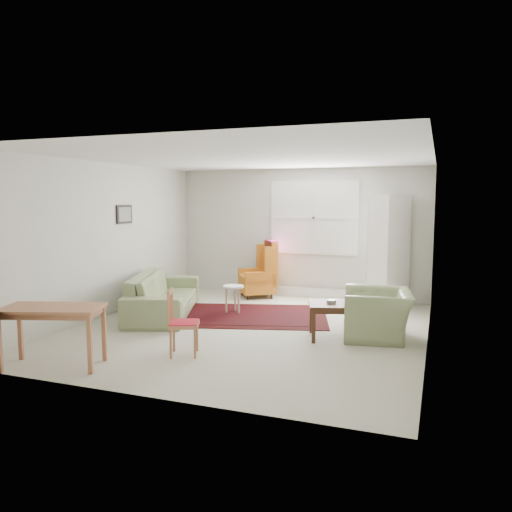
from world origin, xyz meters
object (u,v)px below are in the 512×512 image
(coffee_table, at_px, (331,320))
(desk_chair, at_px, (184,322))
(stool, at_px, (233,299))
(sofa, at_px, (164,286))
(armchair, at_px, (377,309))
(desk, at_px, (53,337))
(wingback_chair, at_px, (257,269))
(cabinet, at_px, (389,251))

(coffee_table, distance_m, desk_chair, 2.06)
(stool, bearing_deg, desk_chair, -82.00)
(sofa, bearing_deg, armchair, -113.93)
(desk_chair, bearing_deg, sofa, 14.45)
(armchair, bearing_deg, desk, -61.80)
(wingback_chair, bearing_deg, desk, -44.16)
(desk, bearing_deg, armchair, 37.26)
(sofa, distance_m, wingback_chair, 2.13)
(sofa, xyz_separation_m, wingback_chair, (0.95, 1.90, 0.09))
(wingback_chair, xyz_separation_m, desk_chair, (0.43, -3.75, -0.15))
(armchair, distance_m, cabinet, 2.26)
(cabinet, distance_m, desk, 5.75)
(desk, bearing_deg, cabinet, 55.34)
(coffee_table, bearing_deg, desk_chair, -138.39)
(desk_chair, bearing_deg, desk, 104.61)
(stool, height_order, desk, desk)
(sofa, height_order, stool, sofa)
(wingback_chair, bearing_deg, armchair, 15.39)
(wingback_chair, bearing_deg, sofa, -61.56)
(armchair, bearing_deg, stool, -114.99)
(armchair, distance_m, stool, 2.56)
(coffee_table, height_order, stool, coffee_table)
(cabinet, distance_m, desk_chair, 4.37)
(cabinet, bearing_deg, armchair, -63.66)
(armchair, distance_m, desk, 4.17)
(stool, bearing_deg, cabinet, 31.72)
(armchair, relative_size, stool, 2.16)
(desk_chair, bearing_deg, wingback_chair, -15.77)
(sofa, height_order, desk, sofa)
(armchair, height_order, desk_chair, desk_chair)
(coffee_table, bearing_deg, cabinet, 77.92)
(armchair, height_order, coffee_table, armchair)
(sofa, relative_size, desk_chair, 2.84)
(desk_chair, bearing_deg, stool, -14.32)
(wingback_chair, height_order, stool, wingback_chair)
(wingback_chair, bearing_deg, coffee_table, 4.61)
(sofa, height_order, desk_chair, sofa)
(stool, distance_m, desk, 3.34)
(coffee_table, relative_size, cabinet, 0.31)
(stool, bearing_deg, coffee_table, -27.34)
(sofa, distance_m, armchair, 3.52)
(stool, xyz_separation_m, cabinet, (2.39, 1.48, 0.76))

